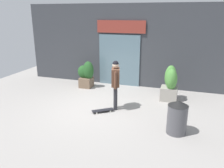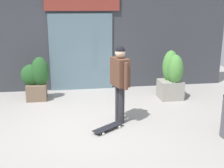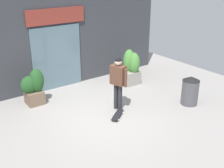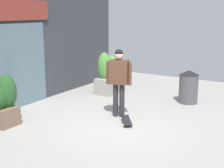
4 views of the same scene
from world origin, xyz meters
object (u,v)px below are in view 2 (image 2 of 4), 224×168
at_px(skateboard, 108,127).
at_px(planter_box_left, 36,79).
at_px(planter_box_right, 172,76).
at_px(skateboarder, 120,76).

distance_m(skateboard, planter_box_left, 2.88).
distance_m(skateboard, planter_box_right, 2.78).
relative_size(skateboarder, planter_box_left, 1.43).
bearing_deg(skateboarder, planter_box_left, -60.77).
bearing_deg(planter_box_right, skateboarder, -139.87).
relative_size(skateboarder, skateboard, 2.39).
bearing_deg(skateboard, planter_box_right, -174.39).
bearing_deg(skateboard, skateboarder, -164.91).
xyz_separation_m(skateboarder, skateboard, (-0.31, -0.40, -0.98)).
bearing_deg(planter_box_left, skateboard, -54.79).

